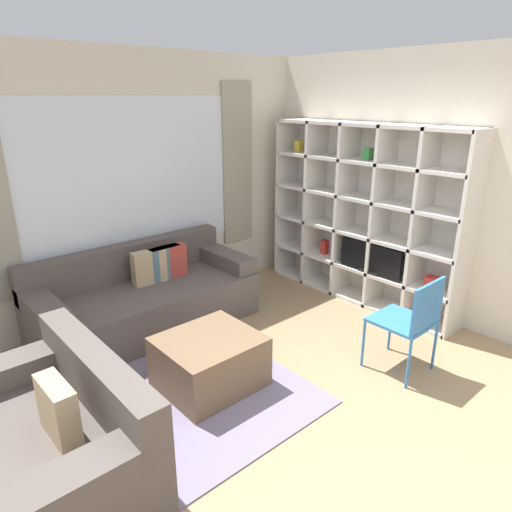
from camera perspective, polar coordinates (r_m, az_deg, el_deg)
The scene contains 9 objects.
ground_plane at distance 3.37m, azimuth 14.25°, elevation -23.24°, with size 16.00×16.00×0.00m, color #9E7F5B.
wall_back at distance 4.96m, azimuth -15.28°, elevation 8.41°, with size 5.60×0.11×2.70m.
wall_right at distance 5.29m, azimuth 15.76°, elevation 8.95°, with size 0.07×4.27×2.70m, color beige.
area_rug at distance 3.92m, azimuth -13.28°, elevation -16.11°, with size 2.11×2.24×0.01m, color slate.
shelving_unit at distance 5.25m, azimuth 13.41°, elevation 4.91°, with size 0.39×2.39×1.98m.
couch_main at distance 4.75m, azimuth -13.64°, elevation -5.27°, with size 2.17×0.92×0.81m.
couch_side at distance 3.14m, azimuth -24.35°, elevation -20.85°, with size 0.92×1.45×0.81m.
ottoman at distance 3.80m, azimuth -5.84°, elevation -13.04°, with size 0.76×0.68×0.43m.
folding_chair at distance 4.01m, azimuth 18.91°, elevation -7.28°, with size 0.44×0.46×0.86m.
Camera 1 is at (-2.15, -1.28, 2.25)m, focal length 32.00 mm.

